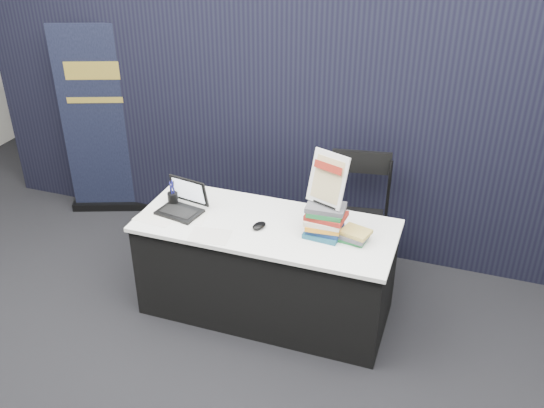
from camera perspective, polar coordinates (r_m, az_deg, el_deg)
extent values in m
plane|color=black|center=(4.24, -3.14, -14.29)|extent=(8.00, 8.00, 0.00)
cube|color=black|center=(4.89, 3.61, 8.72)|extent=(6.00, 0.08, 2.40)
cube|color=black|center=(4.40, -0.56, -6.23)|extent=(1.76, 0.71, 0.72)
cube|color=silver|center=(4.20, -0.59, -2.07)|extent=(1.80, 0.75, 0.03)
cube|color=black|center=(4.36, -8.70, -0.76)|extent=(0.33, 0.26, 0.02)
cube|color=black|center=(4.38, -8.19, 1.19)|extent=(0.31, 0.11, 0.21)
cube|color=white|center=(4.38, -8.24, 1.15)|extent=(0.26, 0.08, 0.16)
ellipsoid|color=black|center=(4.14, -1.22, -2.05)|extent=(0.11, 0.13, 0.04)
cube|color=silver|center=(4.34, -10.83, -1.22)|extent=(0.30, 0.23, 0.00)
cube|color=silver|center=(4.32, -8.13, -1.10)|extent=(0.32, 0.25, 0.00)
cube|color=silver|center=(4.08, -5.88, -2.99)|extent=(0.29, 0.23, 0.00)
cylinder|color=black|center=(4.46, -9.31, 0.49)|extent=(0.09, 0.09, 0.10)
cube|color=navy|center=(4.07, 4.91, -2.74)|extent=(0.24, 0.19, 0.03)
cube|color=navy|center=(4.05, 4.93, -2.35)|extent=(0.24, 0.19, 0.03)
cube|color=orange|center=(4.04, 4.95, -1.95)|extent=(0.24, 0.19, 0.03)
cube|color=beige|center=(4.02, 4.97, -1.55)|extent=(0.24, 0.19, 0.03)
cube|color=maroon|center=(4.00, 4.99, -1.15)|extent=(0.24, 0.19, 0.03)
cube|color=#1B6732|center=(3.99, 5.01, -0.74)|extent=(0.24, 0.19, 0.03)
cube|color=#47474C|center=(3.97, 5.03, -0.33)|extent=(0.24, 0.19, 0.03)
cube|color=#1B6732|center=(4.04, 7.76, -3.28)|extent=(0.21, 0.18, 0.03)
cube|color=#47474C|center=(4.02, 7.78, -2.97)|extent=(0.21, 0.18, 0.03)
cube|color=tan|center=(4.01, 7.81, -2.65)|extent=(0.21, 0.18, 0.03)
cube|color=black|center=(3.94, 4.99, -0.05)|extent=(0.17, 0.08, 0.01)
cylinder|color=black|center=(3.98, 4.39, 1.96)|extent=(0.04, 0.09, 0.26)
cylinder|color=black|center=(3.95, 6.36, 1.64)|extent=(0.04, 0.09, 0.26)
cube|color=silver|center=(3.91, 5.27, 2.36)|extent=(0.28, 0.19, 0.34)
cube|color=tan|center=(3.90, 5.24, 2.31)|extent=(0.23, 0.15, 0.27)
cube|color=maroon|center=(3.86, 5.29, 3.46)|extent=(0.20, 0.09, 0.05)
cube|color=black|center=(6.05, -14.76, -0.15)|extent=(0.74, 0.36, 0.07)
cube|color=black|center=(5.71, -15.73, 7.36)|extent=(0.67, 0.28, 1.77)
cube|color=gold|center=(5.54, -16.52, 11.94)|extent=(0.46, 0.18, 0.16)
cube|color=gold|center=(5.62, -16.14, 9.37)|extent=(0.50, 0.19, 0.05)
cylinder|color=black|center=(4.66, 3.95, -5.70)|extent=(0.02, 0.02, 0.50)
cylinder|color=black|center=(4.59, 9.38, -6.71)|extent=(0.02, 0.02, 0.50)
cylinder|color=black|center=(5.02, 5.35, -2.91)|extent=(0.02, 0.02, 0.50)
cylinder|color=black|center=(4.95, 10.38, -3.79)|extent=(0.02, 0.02, 0.50)
cube|color=black|center=(4.65, 7.48, -1.93)|extent=(0.54, 0.54, 0.04)
cube|color=black|center=(4.64, 8.43, 3.93)|extent=(0.45, 0.10, 0.18)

